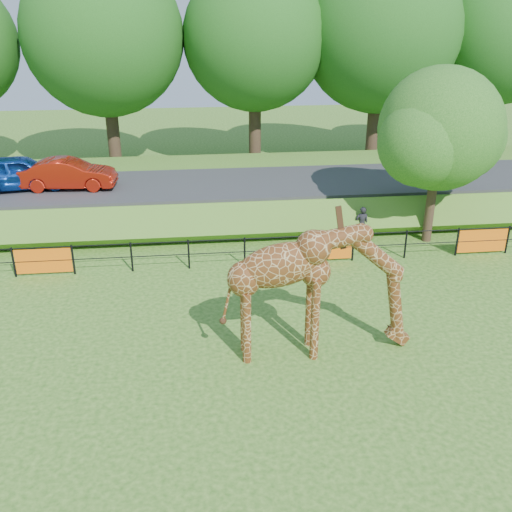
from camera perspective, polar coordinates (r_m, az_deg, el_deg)
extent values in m
plane|color=#275715|center=(13.85, 2.27, -14.66)|extent=(90.00, 90.00, 0.00)
cube|color=#275715|center=(27.47, -2.71, 6.70)|extent=(40.00, 9.00, 1.30)
cube|color=#323134|center=(25.84, -2.49, 7.26)|extent=(40.00, 5.00, 0.12)
imported|color=#1442A4|center=(26.60, -22.52, 7.74)|extent=(4.52, 2.39, 1.47)
imported|color=#A31A0B|center=(25.95, -18.23, 7.81)|extent=(4.03, 1.63, 1.30)
imported|color=black|center=(23.07, 10.53, 3.18)|extent=(0.54, 0.37, 1.43)
cylinder|color=#2F2015|center=(23.43, 17.07, 5.14)|extent=(0.36, 0.36, 3.20)
sphere|color=#1B5116|center=(22.75, 17.93, 12.00)|extent=(4.60, 4.60, 4.60)
sphere|color=#1B5116|center=(23.93, 19.69, 11.16)|extent=(3.45, 3.45, 3.45)
sphere|color=#1B5116|center=(21.83, 16.30, 10.82)|extent=(3.22, 3.22, 3.22)
cylinder|color=#2F2015|center=(33.57, -14.14, 12.36)|extent=(0.70, 0.70, 5.00)
sphere|color=#1B4F15|center=(33.05, -15.00, 20.55)|extent=(8.40, 8.40, 8.40)
cylinder|color=#2F2015|center=(33.53, -0.12, 13.03)|extent=(0.70, 0.70, 5.00)
sphere|color=#1B4F15|center=(33.01, -0.12, 20.98)|extent=(7.80, 7.80, 7.80)
cylinder|color=#2F2015|center=(35.02, 11.64, 13.01)|extent=(0.70, 0.70, 5.00)
sphere|color=#1B4F15|center=(34.51, 12.34, 21.06)|extent=(8.80, 8.80, 8.80)
cylinder|color=#2F2015|center=(37.77, 22.05, 12.55)|extent=(0.70, 0.70, 5.00)
sphere|color=#1B4F15|center=(37.31, 23.15, 19.36)|extent=(7.40, 7.40, 7.40)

